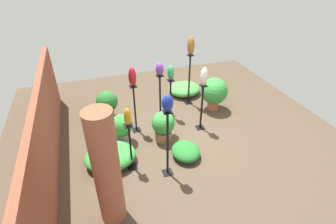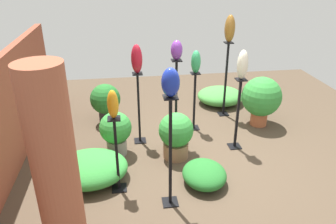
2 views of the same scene
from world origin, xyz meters
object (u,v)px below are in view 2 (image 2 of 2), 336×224
pedestal_violet (176,106)px  art_vase_cobalt (171,82)px  pedestal_amber (117,158)px  art_vase_ivory (243,65)px  potted_plant_near_pillar (116,131)px  pedestal_cobalt (170,158)px  potted_plant_mid_left (176,134)px  art_vase_bronze (230,29)px  potted_plant_back_center (261,98)px  pedestal_jade (194,104)px  pedestal_ivory (237,117)px  pedestal_ruby (139,112)px  art_vase_jade (196,62)px  art_vase_ruby (137,59)px  pedestal_bronze (226,83)px  brick_pillar (56,172)px  art_vase_amber (113,104)px  potted_plant_front_right (105,101)px  art_vase_violet (177,50)px

pedestal_violet → art_vase_cobalt: size_ratio=4.34×
pedestal_amber → art_vase_ivory: 2.29m
art_vase_ivory → potted_plant_near_pillar: (0.06, 1.94, -1.01)m
pedestal_violet → pedestal_cobalt: bearing=168.1°
art_vase_cobalt → potted_plant_mid_left: 1.65m
pedestal_amber → potted_plant_mid_left: pedestal_amber is taller
pedestal_amber → art_vase_bronze: bearing=-45.1°
potted_plant_mid_left → potted_plant_back_center: potted_plant_back_center is taller
pedestal_jade → pedestal_ivory: (-0.75, -0.54, 0.06)m
pedestal_jade → potted_plant_mid_left: pedestal_jade is taller
pedestal_violet → art_vase_bronze: (0.92, -1.13, 1.05)m
pedestal_jade → pedestal_ivory: 0.92m
art_vase_ivory → pedestal_amber: bearing=113.6°
potted_plant_mid_left → potted_plant_near_pillar: (0.22, 0.92, 0.01)m
pedestal_jade → potted_plant_back_center: bearing=-90.8°
pedestal_ruby → art_vase_cobalt: 1.98m
pedestal_amber → pedestal_violet: 1.54m
pedestal_cobalt → art_vase_jade: 2.18m
pedestal_ruby → art_vase_ruby: size_ratio=2.68×
pedestal_bronze → art_vase_cobalt: size_ratio=4.42×
pedestal_jade → pedestal_bronze: bearing=-54.9°
brick_pillar → pedestal_ivory: (1.87, -2.45, -0.50)m
art_vase_cobalt → potted_plant_mid_left: (1.07, -0.25, -1.24)m
potted_plant_mid_left → pedestal_jade: bearing=-28.2°
pedestal_bronze → art_vase_ruby: art_vase_ruby is taller
potted_plant_near_pillar → potted_plant_mid_left: bearing=-103.4°
art_vase_bronze → pedestal_cobalt: bearing=149.6°
art_vase_ivory → potted_plant_near_pillar: art_vase_ivory is taller
art_vase_amber → potted_plant_near_pillar: 1.24m
art_vase_bronze → art_vase_ivory: (-1.26, 0.18, -0.29)m
brick_pillar → potted_plant_mid_left: size_ratio=2.82×
pedestal_ruby → pedestal_cobalt: bearing=-170.2°
pedestal_jade → art_vase_cobalt: (-1.97, 0.73, 1.16)m
pedestal_jade → pedestal_ruby: 1.07m
pedestal_ivory → potted_plant_back_center: (0.73, -0.71, -0.01)m
pedestal_jade → pedestal_ruby: (-0.33, 1.01, 0.07)m
brick_pillar → pedestal_ruby: 2.50m
potted_plant_back_center → art_vase_amber: bearing=120.8°
art_vase_bronze → art_vase_amber: 3.00m
art_vase_bronze → potted_plant_front_right: art_vase_bronze is taller
pedestal_amber → art_vase_amber: 0.77m
art_vase_ruby → potted_plant_near_pillar: 1.17m
pedestal_jade → art_vase_violet: bearing=135.5°
pedestal_bronze → potted_plant_back_center: 0.76m
art_vase_amber → art_vase_ruby: 1.32m
pedestal_bronze → potted_plant_mid_left: pedestal_bronze is taller
pedestal_bronze → art_vase_jade: art_vase_jade is taller
pedestal_ruby → potted_plant_front_right: 0.97m
art_vase_jade → potted_plant_front_right: (0.44, 1.59, -0.81)m
pedestal_amber → art_vase_violet: art_vase_violet is taller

